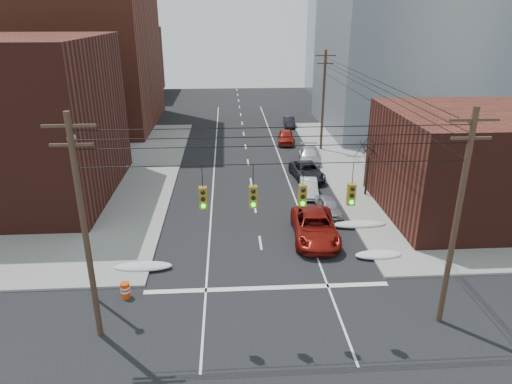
{
  "coord_description": "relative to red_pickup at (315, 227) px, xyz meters",
  "views": [
    {
      "loc": [
        -2.06,
        -15.62,
        14.7
      ],
      "look_at": [
        -0.18,
        13.89,
        3.0
      ],
      "focal_mm": 32.0,
      "sensor_mm": 36.0,
      "label": 1
    }
  ],
  "objects": [
    {
      "name": "building_glass",
      "position": [
        20.2,
        57.61,
        10.11
      ],
      "size": [
        20.0,
        18.0,
        22.0
      ],
      "primitive_type": "cube",
      "color": "gray",
      "rests_on": "ground"
    },
    {
      "name": "utility_pole_right",
      "position": [
        4.7,
        -9.39,
        4.9
      ],
      "size": [
        2.2,
        0.28,
        11.0
      ],
      "color": "#473323",
      "rests_on": "ground"
    },
    {
      "name": "lot_car_d",
      "position": [
        -20.97,
        11.28,
        -0.04
      ],
      "size": [
        4.36,
        2.43,
        1.4
      ],
      "primitive_type": "imported",
      "rotation": [
        0.0,
        0.0,
        1.77
      ],
      "color": "#A9A9AE",
      "rests_on": "sidewalk_nw"
    },
    {
      "name": "lot_car_c",
      "position": [
        -21.97,
        9.3,
        0.05
      ],
      "size": [
        5.83,
        4.07,
        1.57
      ],
      "primitive_type": "imported",
      "rotation": [
        0.0,
        0.0,
        1.18
      ],
      "color": "black",
      "rests_on": "sidewalk_nw"
    },
    {
      "name": "traffic_signals",
      "position": [
        -3.7,
        -9.42,
        6.28
      ],
      "size": [
        17.0,
        0.42,
        2.02
      ],
      "color": "black",
      "rests_on": "ground"
    },
    {
      "name": "lot_car_b",
      "position": [
        -17.88,
        15.08,
        -0.13
      ],
      "size": [
        4.7,
        2.81,
        1.22
      ],
      "primitive_type": "imported",
      "rotation": [
        0.0,
        0.0,
        1.38
      ],
      "color": "#AAA9AE",
      "rests_on": "sidewalk_nw"
    },
    {
      "name": "snow_nw",
      "position": [
        -11.2,
        -3.39,
        -0.68
      ],
      "size": [
        3.5,
        1.08,
        0.42
      ],
      "primitive_type": "ellipsoid",
      "color": "silver",
      "rests_on": "ground"
    },
    {
      "name": "parked_car_b",
      "position": [
        1.0,
        8.17,
        -0.23
      ],
      "size": [
        1.8,
        4.12,
        1.32
      ],
      "primitive_type": "imported",
      "rotation": [
        0.0,
        0.0,
        -0.1
      ],
      "color": "silver",
      "rests_on": "ground"
    },
    {
      "name": "building_brick_far",
      "position": [
        -29.8,
        61.61,
        5.11
      ],
      "size": [
        22.0,
        18.0,
        12.0
      ],
      "primitive_type": "cube",
      "color": "#481B15",
      "rests_on": "ground"
    },
    {
      "name": "parked_car_d",
      "position": [
        2.6,
        17.05,
        -0.11
      ],
      "size": [
        2.84,
        5.57,
        1.55
      ],
      "primitive_type": "imported",
      "rotation": [
        0.0,
        0.0,
        -0.13
      ],
      "color": "silver",
      "rests_on": "ground"
    },
    {
      "name": "parked_car_e",
      "position": [
        1.08,
        24.73,
        -0.1
      ],
      "size": [
        2.36,
        4.8,
        1.58
      ],
      "primitive_type": "imported",
      "rotation": [
        0.0,
        0.0,
        -0.11
      ],
      "color": "maroon",
      "rests_on": "ground"
    },
    {
      "name": "utility_pole_left",
      "position": [
        -12.3,
        -9.39,
        4.9
      ],
      "size": [
        2.2,
        0.28,
        11.0
      ],
      "color": "#473323",
      "rests_on": "ground"
    },
    {
      "name": "bare_tree",
      "position": [
        5.79,
        7.61,
        1.43
      ],
      "size": [
        2.09,
        2.2,
        4.93
      ],
      "color": "black",
      "rests_on": "ground"
    },
    {
      "name": "parked_car_f",
      "position": [
        2.6,
        33.3,
        -0.22
      ],
      "size": [
        1.6,
        4.11,
        1.33
      ],
      "primitive_type": "imported",
      "rotation": [
        0.0,
        0.0,
        -0.05
      ],
      "color": "black",
      "rests_on": "ground"
    },
    {
      "name": "parked_car_a",
      "position": [
        1.83,
        3.99,
        -0.25
      ],
      "size": [
        1.8,
        3.86,
        1.28
      ],
      "primitive_type": "imported",
      "rotation": [
        0.0,
        0.0,
        0.08
      ],
      "color": "#A3A3A7",
      "rests_on": "ground"
    },
    {
      "name": "red_pickup",
      "position": [
        0.0,
        0.0,
        0.0
      ],
      "size": [
        3.3,
        6.53,
        1.77
      ],
      "primitive_type": "imported",
      "rotation": [
        0.0,
        0.0,
        -0.06
      ],
      "color": "maroon",
      "rests_on": "ground"
    },
    {
      "name": "street_light",
      "position": [
        -13.3,
        -6.39,
        4.65
      ],
      "size": [
        0.44,
        0.44,
        9.32
      ],
      "color": "gray",
      "rests_on": "ground"
    },
    {
      "name": "ground",
      "position": [
        -3.8,
        -12.39,
        -0.89
      ],
      "size": [
        160.0,
        160.0,
        0.0
      ],
      "primitive_type": "plane",
      "color": "black",
      "rests_on": "ground"
    },
    {
      "name": "lot_car_a",
      "position": [
        -19.12,
        8.5,
        -0.11
      ],
      "size": [
        4.01,
        2.48,
        1.25
      ],
      "primitive_type": "imported",
      "rotation": [
        0.0,
        0.0,
        1.24
      ],
      "color": "white",
      "rests_on": "sidewalk_nw"
    },
    {
      "name": "building_storefront",
      "position": [
        14.2,
        3.61,
        3.11
      ],
      "size": [
        16.0,
        12.0,
        8.0
      ],
      "primitive_type": "cube",
      "color": "#481B15",
      "rests_on": "ground"
    },
    {
      "name": "snow_ne",
      "position": [
        3.6,
        -2.89,
        -0.68
      ],
      "size": [
        3.0,
        1.08,
        0.42
      ],
      "primitive_type": "ellipsoid",
      "color": "silver",
      "rests_on": "ground"
    },
    {
      "name": "building_office",
      "position": [
        18.2,
        31.61,
        11.61
      ],
      "size": [
        22.0,
        20.0,
        25.0
      ],
      "primitive_type": "cube",
      "color": "gray",
      "rests_on": "ground"
    },
    {
      "name": "construction_barrel",
      "position": [
        -11.68,
        -6.29,
        -0.42
      ],
      "size": [
        0.62,
        0.62,
        0.91
      ],
      "rotation": [
        0.0,
        0.0,
        -0.23
      ],
      "color": "#D73D0B",
      "rests_on": "ground"
    },
    {
      "name": "parked_car_c",
      "position": [
        1.52,
        12.2,
        -0.14
      ],
      "size": [
        3.06,
        5.58,
        1.48
      ],
      "primitive_type": "imported",
      "rotation": [
        0.0,
        0.0,
        0.11
      ],
      "color": "black",
      "rests_on": "ground"
    },
    {
      "name": "building_brick_tall",
      "position": [
        -27.8,
        35.61,
        14.11
      ],
      "size": [
        24.0,
        20.0,
        30.0
      ],
      "primitive_type": "cube",
      "color": "brown",
      "rests_on": "ground"
    },
    {
      "name": "utility_pole_far",
      "position": [
        4.7,
        21.61,
        4.9
      ],
      "size": [
        2.2,
        0.28,
        11.0
      ],
      "color": "#473323",
      "rests_on": "ground"
    },
    {
      "name": "snow_east_far",
      "position": [
        3.6,
        1.61,
        -0.68
      ],
      "size": [
        4.0,
        1.08,
        0.42
      ],
      "primitive_type": "ellipsoid",
      "color": "silver",
      "rests_on": "ground"
    }
  ]
}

